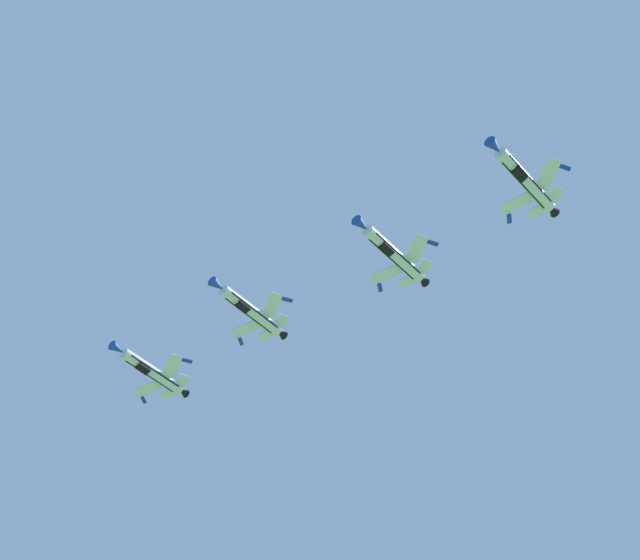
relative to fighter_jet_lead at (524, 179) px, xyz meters
The scene contains 4 objects.
fighter_jet_lead is the anchor object (origin of this frame).
fighter_jet_left_wing 20.52m from the fighter_jet_lead, 129.88° to the left, with size 12.97×12.10×4.83m.
fighter_jet_right_wing 45.25m from the fighter_jet_lead, 131.35° to the left, with size 12.97×12.06×4.95m.
fighter_jet_left_outer 64.79m from the fighter_jet_lead, 131.36° to the left, with size 12.97×12.06×4.95m.
Camera 1 is at (-0.66, -4.95, 1.93)m, focal length 64.17 mm.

